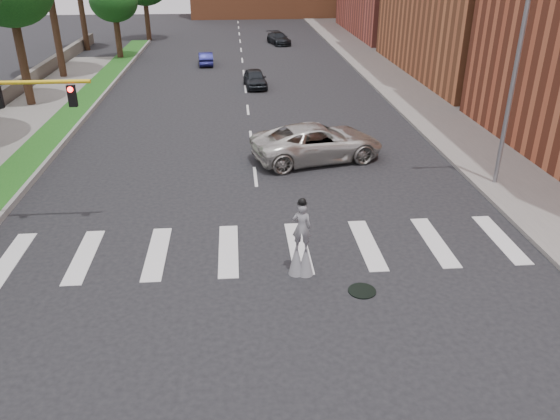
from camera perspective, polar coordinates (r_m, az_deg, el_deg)
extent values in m
plane|color=black|center=(19.18, -1.56, -5.57)|extent=(160.00, 160.00, 0.00)
cube|color=#195016|center=(39.15, -20.70, 9.57)|extent=(2.00, 60.00, 0.25)
cube|color=gray|center=(38.87, -19.20, 9.72)|extent=(0.20, 60.00, 0.28)
cube|color=slate|center=(44.57, 13.08, 12.33)|extent=(5.00, 90.00, 0.18)
cylinder|color=black|center=(17.90, 8.56, -8.36)|extent=(0.90, 0.90, 0.04)
cylinder|color=slate|center=(25.89, 23.08, 11.57)|extent=(0.20, 0.20, 9.00)
cylinder|color=gold|center=(21.20, -26.14, 11.86)|extent=(5.20, 0.14, 0.14)
cube|color=black|center=(20.70, -20.89, 11.07)|extent=(0.28, 0.18, 0.75)
cylinder|color=#FF0C0C|center=(20.56, -21.07, 11.67)|extent=(0.18, 0.06, 0.18)
cylinder|color=#311F13|center=(18.35, 2.71, -5.47)|extent=(0.07, 0.07, 0.93)
cylinder|color=#311F13|center=(18.37, 1.71, -5.41)|extent=(0.07, 0.07, 0.93)
cone|color=slate|center=(18.29, 2.71, -5.16)|extent=(0.52, 0.52, 1.16)
cone|color=slate|center=(18.31, 1.71, -5.10)|extent=(0.52, 0.52, 1.16)
imported|color=slate|center=(17.71, 2.28, -1.80)|extent=(0.69, 0.53, 1.70)
sphere|color=black|center=(17.31, 2.33, 0.86)|extent=(0.26, 0.26, 0.26)
cylinder|color=black|center=(17.33, 2.33, 0.71)|extent=(0.34, 0.34, 0.02)
cube|color=gold|center=(17.63, 2.35, -0.25)|extent=(0.22, 0.05, 0.10)
imported|color=beige|center=(28.25, 3.95, 7.07)|extent=(7.29, 4.59, 1.88)
imported|color=black|center=(44.00, -2.63, 13.58)|extent=(1.91, 4.14, 1.37)
imported|color=navy|center=(53.22, -7.77, 15.42)|extent=(1.54, 3.73, 1.20)
imported|color=black|center=(64.65, -0.14, 17.50)|extent=(2.83, 4.74, 1.29)
cylinder|color=#311F13|center=(41.55, -25.28, 13.90)|extent=(0.56, 0.56, 6.18)
cylinder|color=#311F13|center=(50.02, -22.37, 16.96)|extent=(0.56, 0.56, 7.73)
cylinder|color=#311F13|center=(63.79, -19.92, 18.42)|extent=(0.56, 0.56, 6.73)
cylinder|color=#311F13|center=(57.25, -16.56, 16.93)|extent=(0.56, 0.56, 4.29)
ellipsoid|color=#103814|center=(56.90, -16.99, 20.16)|extent=(4.49, 4.49, 3.82)
cylinder|color=#311F13|center=(69.28, -13.71, 18.85)|extent=(0.56, 0.56, 4.82)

